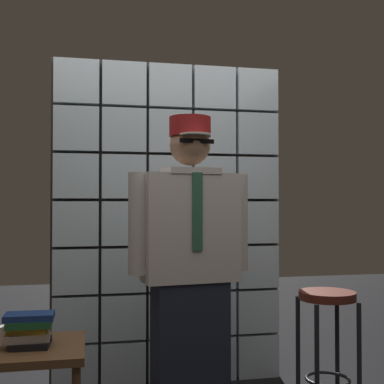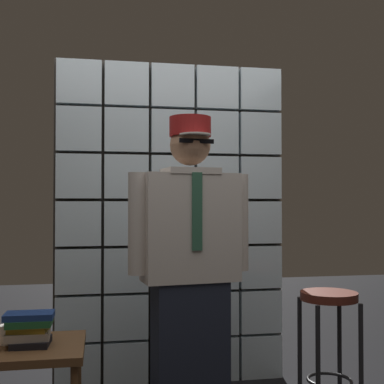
{
  "view_description": "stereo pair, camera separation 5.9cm",
  "coord_description": "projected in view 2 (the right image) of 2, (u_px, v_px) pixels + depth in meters",
  "views": [
    {
      "loc": [
        -0.58,
        -2.32,
        1.28
      ],
      "look_at": [
        -0.01,
        0.41,
        1.35
      ],
      "focal_mm": 47.18,
      "sensor_mm": 36.0,
      "label": 1
    },
    {
      "loc": [
        -0.52,
        -2.33,
        1.28
      ],
      "look_at": [
        -0.01,
        0.41,
        1.35
      ],
      "focal_mm": 47.18,
      "sensor_mm": 36.0,
      "label": 2
    }
  ],
  "objects": [
    {
      "name": "glass_block_wall",
      "position": [
        172.0,
        223.0,
        3.64
      ],
      "size": [
        1.67,
        0.1,
        2.33
      ],
      "color": "silver",
      "rests_on": "ground"
    },
    {
      "name": "bar_stool",
      "position": [
        329.0,
        324.0,
        3.02
      ],
      "size": [
        0.34,
        0.34,
        0.75
      ],
      "color": "#592319",
      "rests_on": "ground"
    },
    {
      "name": "standing_person",
      "position": [
        190.0,
        268.0,
        2.82
      ],
      "size": [
        0.71,
        0.33,
        1.77
      ],
      "rotation": [
        0.0,
        0.0,
        0.13
      ],
      "color": "#1E2333",
      "rests_on": "ground"
    },
    {
      "name": "side_table",
      "position": [
        31.0,
        361.0,
        2.52
      ],
      "size": [
        0.52,
        0.52,
        0.57
      ],
      "color": "brown",
      "rests_on": "ground"
    },
    {
      "name": "book_stack",
      "position": [
        29.0,
        329.0,
        2.51
      ],
      "size": [
        0.24,
        0.19,
        0.17
      ],
      "color": "black",
      "rests_on": "side_table"
    },
    {
      "name": "coffee_mug",
      "position": [
        8.0,
        334.0,
        2.54
      ],
      "size": [
        0.13,
        0.08,
        0.09
      ],
      "color": "silver",
      "rests_on": "side_table"
    }
  ]
}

